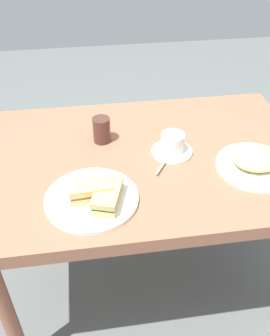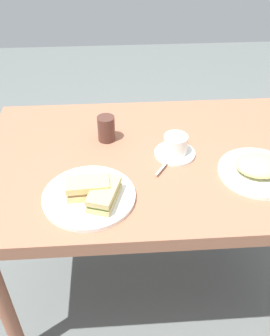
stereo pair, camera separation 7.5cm
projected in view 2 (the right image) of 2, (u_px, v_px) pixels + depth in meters
The scene contains 11 objects.
ground_plane at pixel (145, 277), 1.75m from camera, with size 6.00×6.00×0.00m, color #5B615F.
dining_table at pixel (148, 173), 1.36m from camera, with size 1.17×0.77×0.72m.
sandwich_plate at pixel (89, 196), 1.13m from camera, with size 0.28×0.28×0.01m, color white.
sandwich_front at pixel (88, 188), 1.11m from camera, with size 0.13×0.08×0.05m.
sandwich_back at pixel (104, 194), 1.10m from camera, with size 0.11×0.15×0.05m.
coffee_saucer at pixel (175, 154), 1.31m from camera, with size 0.14×0.14×0.01m, color white.
coffee_cup at pixel (176, 144), 1.28m from camera, with size 0.09×0.10×0.07m.
spoon at pixel (165, 164), 1.25m from camera, with size 0.07×0.09×0.01m.
side_plate at pixel (258, 172), 1.22m from camera, with size 0.26×0.26×0.01m, color white.
side_food_pile at pixel (260, 165), 1.21m from camera, with size 0.16×0.13×0.04m, color #D1C276.
drinking_glass at pixel (106, 129), 1.36m from camera, with size 0.06×0.06×0.09m, color #4D2D25.
Camera 2 is at (0.12, 1.04, 1.50)m, focal length 39.80 mm.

